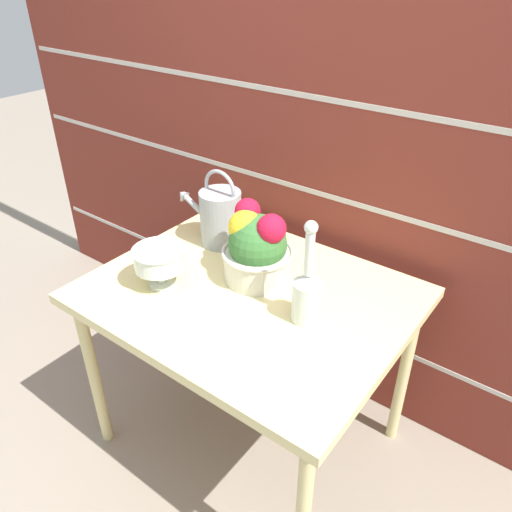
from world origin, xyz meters
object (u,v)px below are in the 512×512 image
at_px(watering_can, 220,216).
at_px(glass_decanter, 307,291).
at_px(flower_planter, 257,247).
at_px(crystal_pedestal_bowl, 159,259).

relative_size(watering_can, glass_decanter, 0.88).
distance_m(watering_can, flower_planter, 0.29).
bearing_deg(flower_planter, glass_decanter, -20.11).
bearing_deg(glass_decanter, flower_planter, 159.89).
bearing_deg(crystal_pedestal_bowl, glass_decanter, 15.58).
distance_m(crystal_pedestal_bowl, flower_planter, 0.33).
distance_m(watering_can, glass_decanter, 0.56).
height_order(watering_can, glass_decanter, glass_decanter).
distance_m(watering_can, crystal_pedestal_bowl, 0.35).
height_order(crystal_pedestal_bowl, flower_planter, flower_planter).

